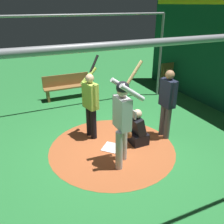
{
  "coord_description": "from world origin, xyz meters",
  "views": [
    {
      "loc": [
        1.96,
        4.39,
        3.16
      ],
      "look_at": [
        0.0,
        0.0,
        0.95
      ],
      "focal_mm": 38.14,
      "sensor_mm": 36.0,
      "label": 1
    }
  ],
  "objects_px": {
    "umpire": "(167,101)",
    "bench": "(67,86)",
    "catcher": "(137,131)",
    "batter": "(123,116)",
    "bat_rack": "(170,77)",
    "visitor": "(91,102)",
    "home_plate": "(112,148)"
  },
  "relations": [
    {
      "from": "bat_rack",
      "to": "visitor",
      "type": "bearing_deg",
      "value": 29.35
    },
    {
      "from": "home_plate",
      "to": "bat_rack",
      "type": "relative_size",
      "value": 0.4
    },
    {
      "from": "batter",
      "to": "bench",
      "type": "xyz_separation_m",
      "value": [
        0.07,
        -4.33,
        -0.69
      ]
    },
    {
      "from": "batter",
      "to": "catcher",
      "type": "height_order",
      "value": "batter"
    },
    {
      "from": "batter",
      "to": "bench",
      "type": "bearing_deg",
      "value": -89.09
    },
    {
      "from": "home_plate",
      "to": "catcher",
      "type": "xyz_separation_m",
      "value": [
        -0.64,
        0.06,
        0.35
      ]
    },
    {
      "from": "visitor",
      "to": "bench",
      "type": "height_order",
      "value": "visitor"
    },
    {
      "from": "home_plate",
      "to": "bench",
      "type": "xyz_separation_m",
      "value": [
        0.12,
        -3.71,
        0.43
      ]
    },
    {
      "from": "batter",
      "to": "bat_rack",
      "type": "xyz_separation_m",
      "value": [
        -3.92,
        -3.66,
        -0.64
      ]
    },
    {
      "from": "home_plate",
      "to": "visitor",
      "type": "distance_m",
      "value": 1.22
    },
    {
      "from": "home_plate",
      "to": "bat_rack",
      "type": "xyz_separation_m",
      "value": [
        -3.88,
        -3.04,
        0.48
      ]
    },
    {
      "from": "batter",
      "to": "umpire",
      "type": "distance_m",
      "value": 1.63
    },
    {
      "from": "catcher",
      "to": "home_plate",
      "type": "bearing_deg",
      "value": -5.7
    },
    {
      "from": "home_plate",
      "to": "visitor",
      "type": "bearing_deg",
      "value": -71.39
    },
    {
      "from": "home_plate",
      "to": "visitor",
      "type": "xyz_separation_m",
      "value": [
        0.24,
        -0.73,
        0.95
      ]
    },
    {
      "from": "catcher",
      "to": "umpire",
      "type": "distance_m",
      "value": 1.04
    },
    {
      "from": "umpire",
      "to": "bench",
      "type": "height_order",
      "value": "umpire"
    },
    {
      "from": "home_plate",
      "to": "visitor",
      "type": "height_order",
      "value": "visitor"
    },
    {
      "from": "batter",
      "to": "bat_rack",
      "type": "bearing_deg",
      "value": -137.0
    },
    {
      "from": "catcher",
      "to": "bat_rack",
      "type": "bearing_deg",
      "value": -136.18
    },
    {
      "from": "home_plate",
      "to": "catcher",
      "type": "height_order",
      "value": "catcher"
    },
    {
      "from": "visitor",
      "to": "bench",
      "type": "bearing_deg",
      "value": -106.25
    },
    {
      "from": "visitor",
      "to": "umpire",
      "type": "bearing_deg",
      "value": 142.35
    },
    {
      "from": "batter",
      "to": "bench",
      "type": "distance_m",
      "value": 4.38
    },
    {
      "from": "umpire",
      "to": "bat_rack",
      "type": "relative_size",
      "value": 1.67
    },
    {
      "from": "umpire",
      "to": "bench",
      "type": "xyz_separation_m",
      "value": [
        1.58,
        -3.74,
        -0.54
      ]
    },
    {
      "from": "bench",
      "to": "visitor",
      "type": "bearing_deg",
      "value": 87.51
    },
    {
      "from": "catcher",
      "to": "visitor",
      "type": "relative_size",
      "value": 0.45
    },
    {
      "from": "catcher",
      "to": "bench",
      "type": "distance_m",
      "value": 3.85
    },
    {
      "from": "bat_rack",
      "to": "home_plate",
      "type": "bearing_deg",
      "value": 38.14
    },
    {
      "from": "batter",
      "to": "visitor",
      "type": "bearing_deg",
      "value": -81.6
    },
    {
      "from": "bat_rack",
      "to": "umpire",
      "type": "bearing_deg",
      "value": 51.87
    }
  ]
}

